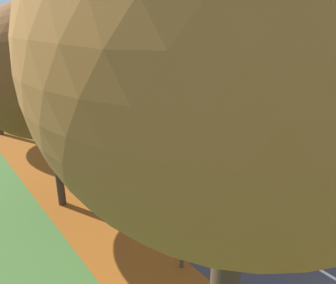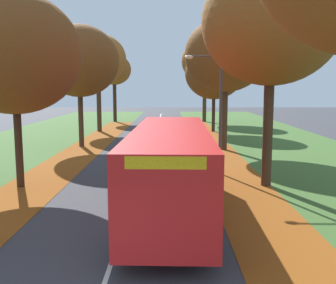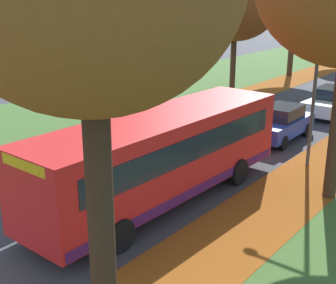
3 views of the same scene
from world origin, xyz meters
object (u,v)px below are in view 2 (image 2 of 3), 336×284
Objects in this scene: streetlamp_right at (214,100)px; car_white_following at (175,137)px; tree_left_far at (98,59)px; tree_right_mid at (226,55)px; car_green_third_in_line at (172,127)px; tree_right_far at (214,73)px; tree_left_mid at (79,61)px; tree_right_distant at (205,61)px; bus at (171,165)px; tree_left_near at (14,54)px; car_blue_lead at (172,150)px; tree_right_near at (272,23)px; tree_left_distant at (114,70)px.

car_white_following is (-1.88, 8.37, -2.92)m from streetlamp_right.
tree_left_far reaches higher than car_white_following.
car_green_third_in_line is (-3.68, 7.80, -5.75)m from tree_right_mid.
tree_left_mid is at bearing -137.97° from tree_right_far.
bus is (-4.32, -36.60, -5.87)m from tree_right_distant.
tree_right_mid is 6.75m from car_white_following.
tree_left_near is 9.47m from streetlamp_right.
tree_left_far is 14.56m from car_white_following.
tree_left_near is 1.01× the size of tree_right_far.
tree_right_far is 19.26m from streetlamp_right.
streetlamp_right is at bearing -94.06° from tree_right_distant.
car_blue_lead is at bearing -92.15° from car_white_following.
streetlamp_right is (-2.12, 2.43, -3.37)m from tree_right_near.
tree_right_far reaches higher than streetlamp_right.
tree_left_near is 0.88× the size of tree_left_far.
tree_left_distant reaches higher than tree_right_far.
tree_left_far is at bearing 152.46° from car_green_third_in_line.
car_white_following and car_green_third_in_line have the same top height.
tree_right_mid is 2.15× the size of car_white_following.
tree_right_near is (10.92, -11.67, 0.85)m from tree_left_mid.
tree_left_far is 2.25× the size of car_white_following.
tree_right_distant is at bearing 0.30° from tree_left_distant.
tree_left_mid is 0.93× the size of tree_left_far.
tree_left_far reaches higher than streetlamp_right.
tree_right_near is 32.73m from tree_right_distant.
tree_right_mid reaches higher than tree_left_near.
tree_left_distant is 1.02× the size of tree_right_far.
tree_right_far is at bearing 87.66° from tree_right_mid.
tree_left_far is 2.27× the size of car_blue_lead.
bus is at bearing -96.73° from tree_right_distant.
tree_left_near is 1.99× the size of car_blue_lead.
tree_right_distant is 1.71× the size of streetlamp_right.
tree_left_distant is at bearing 109.15° from tree_right_near.
tree_right_near is at bearing -76.86° from car_green_third_in_line.
tree_right_mid is 22.60m from tree_right_distant.
tree_left_distant is at bearing 115.70° from tree_right_mid.
car_white_following is at bearing -7.16° from tree_left_mid.
tree_left_mid is 13.01m from streetlamp_right.
car_white_following is at bearing 169.51° from tree_right_mid.
tree_right_mid reaches higher than car_white_following.
tree_left_near is 14.00m from car_white_following.
car_green_third_in_line is (7.18, -3.74, -6.23)m from tree_left_far.
tree_right_near is 1.64× the size of streetlamp_right.
tree_right_distant is at bearing 81.31° from car_blue_lead.
tree_left_distant is (-0.39, 32.94, 0.69)m from tree_left_near.
tree_right_distant is at bearing 79.60° from car_white_following.
tree_right_distant is at bearing 89.62° from tree_right_far.
tree_right_distant is 2.42× the size of car_white_following.
tree_left_far is at bearing 117.65° from tree_right_near.
bus is at bearing -109.01° from streetlamp_right.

